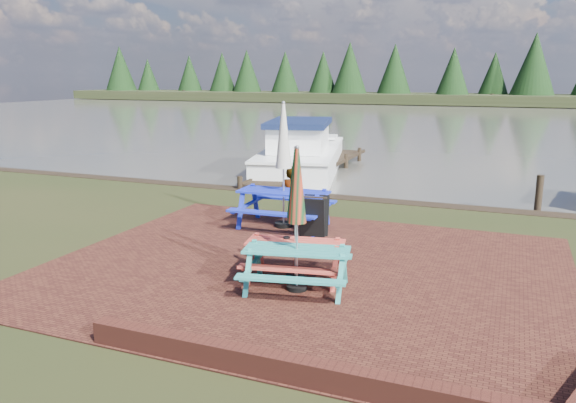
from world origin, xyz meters
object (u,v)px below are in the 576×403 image
(picnic_table_red, at_px, (296,235))
(jetty, at_px, (312,166))
(boat_jetty, at_px, (302,156))
(picnic_table_teal, at_px, (297,242))
(chalkboard, at_px, (314,216))
(picnic_table_blue, at_px, (284,185))
(person, at_px, (292,167))

(picnic_table_red, relative_size, jetty, 0.25)
(picnic_table_red, distance_m, boat_jetty, 11.72)
(picnic_table_teal, height_order, chalkboard, picnic_table_teal)
(picnic_table_teal, height_order, picnic_table_red, picnic_table_teal)
(chalkboard, xyz_separation_m, jetty, (-2.99, 8.31, -0.34))
(picnic_table_teal, height_order, jetty, picnic_table_teal)
(chalkboard, bearing_deg, boat_jetty, 102.83)
(picnic_table_teal, distance_m, picnic_table_blue, 3.85)
(picnic_table_red, relative_size, person, 1.21)
(picnic_table_teal, relative_size, jetty, 0.25)
(picnic_table_teal, bearing_deg, picnic_table_red, 102.20)
(boat_jetty, distance_m, person, 5.50)
(person, bearing_deg, jetty, -72.25)
(jetty, bearing_deg, picnic_table_teal, -71.64)
(picnic_table_red, height_order, person, picnic_table_red)
(picnic_table_red, height_order, picnic_table_blue, picnic_table_blue)
(picnic_table_blue, distance_m, person, 2.90)
(picnic_table_teal, relative_size, picnic_table_blue, 0.83)
(picnic_table_teal, xyz_separation_m, jetty, (-3.75, 11.30, -0.69))
(jetty, bearing_deg, picnic_table_red, -71.87)
(picnic_table_red, height_order, boat_jetty, picnic_table_red)
(picnic_table_red, xyz_separation_m, jetty, (-3.56, 10.86, -0.67))
(jetty, distance_m, boat_jetty, 0.60)
(picnic_table_red, height_order, jetty, picnic_table_red)
(picnic_table_red, xyz_separation_m, picnic_table_blue, (-1.46, 3.03, 0.19))
(jetty, distance_m, person, 5.27)
(chalkboard, distance_m, jetty, 8.84)
(chalkboard, height_order, jetty, chalkboard)
(boat_jetty, bearing_deg, person, -85.59)
(picnic_table_blue, xyz_separation_m, boat_jetty, (-2.56, 7.98, -0.52))
(person, bearing_deg, picnic_table_blue, 112.32)
(chalkboard, relative_size, boat_jetty, 0.11)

